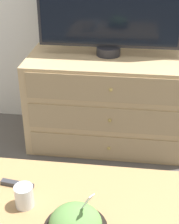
# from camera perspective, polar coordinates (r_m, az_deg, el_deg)

# --- Properties ---
(ground_plane) EXTENTS (12.00, 12.00, 0.00)m
(ground_plane) POSITION_cam_1_polar(r_m,az_deg,el_deg) (2.82, 2.07, -1.29)
(ground_plane) COLOR #56514C
(dresser) EXTENTS (1.15, 0.54, 0.64)m
(dresser) POSITION_cam_1_polar(r_m,az_deg,el_deg) (2.41, 3.84, 1.74)
(dresser) COLOR tan
(dresser) RESTS_ON ground_plane
(drink_cup) EXTENTS (0.07, 0.07, 0.09)m
(drink_cup) POSITION_cam_1_polar(r_m,az_deg,el_deg) (1.34, -10.79, -13.76)
(drink_cup) COLOR white
(drink_cup) RESTS_ON coffee_table
(remote_control) EXTENTS (0.14, 0.04, 0.02)m
(remote_control) POSITION_cam_1_polar(r_m,az_deg,el_deg) (1.45, -11.93, -11.67)
(remote_control) COLOR #38383D
(remote_control) RESTS_ON coffee_table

